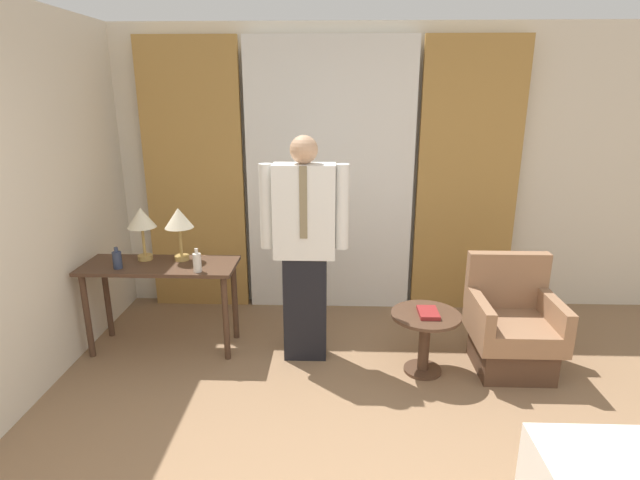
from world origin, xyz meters
TOP-DOWN VIEW (x-y plane):
  - wall_back at (0.00, 3.20)m, footprint 10.00×0.06m
  - curtain_sheer_center at (0.00, 3.07)m, footprint 1.58×0.06m
  - curtain_drape_left at (-1.30, 3.07)m, footprint 0.94×0.06m
  - curtain_drape_right at (1.30, 3.07)m, footprint 0.94×0.06m
  - desk at (-1.37, 2.15)m, footprint 1.24×0.49m
  - table_lamp_left at (-1.53, 2.26)m, footprint 0.23×0.23m
  - table_lamp_right at (-1.22, 2.26)m, footprint 0.23×0.23m
  - bottle_near_edge at (-1.01, 1.99)m, footprint 0.06×0.06m
  - bottle_by_lamp at (-1.66, 2.04)m, footprint 0.07×0.07m
  - person at (-0.18, 2.04)m, footprint 0.68×0.22m
  - armchair at (1.44, 1.92)m, footprint 0.64×0.62m
  - side_table at (0.75, 1.83)m, footprint 0.53×0.53m
  - book at (0.76, 1.82)m, footprint 0.15×0.22m

SIDE VIEW (x-z plane):
  - armchair at x=1.44m, z-range -0.12..0.76m
  - side_table at x=0.75m, z-range 0.09..0.58m
  - book at x=0.76m, z-range 0.49..0.52m
  - desk at x=-1.37m, z-range 0.25..1.00m
  - bottle_by_lamp at x=-1.66m, z-range 0.73..0.91m
  - bottle_near_edge at x=-1.01m, z-range 0.73..0.92m
  - person at x=-0.18m, z-range 0.08..1.87m
  - table_lamp_left at x=-1.53m, z-range 0.86..1.31m
  - table_lamp_right at x=-1.22m, z-range 0.86..1.31m
  - curtain_sheer_center at x=0.00m, z-range 0.00..2.58m
  - curtain_drape_left at x=-1.30m, z-range 0.00..2.58m
  - curtain_drape_right at x=1.30m, z-range 0.00..2.58m
  - wall_back at x=0.00m, z-range 0.00..2.70m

